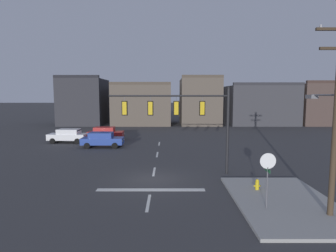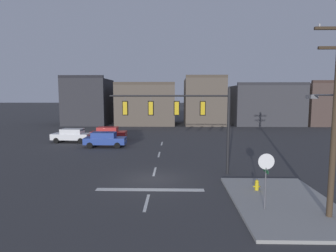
{
  "view_description": "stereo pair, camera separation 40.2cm",
  "coord_description": "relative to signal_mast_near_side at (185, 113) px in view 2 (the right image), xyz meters",
  "views": [
    {
      "loc": [
        1.02,
        -18.08,
        5.54
      ],
      "look_at": [
        0.94,
        3.77,
        3.17
      ],
      "focal_mm": 30.09,
      "sensor_mm": 36.0,
      "label": 1
    },
    {
      "loc": [
        1.42,
        -18.07,
        5.54
      ],
      "look_at": [
        0.94,
        3.77,
        3.17
      ],
      "focal_mm": 30.09,
      "sensor_mm": 36.0,
      "label": 2
    }
  ],
  "objects": [
    {
      "name": "ground_plane",
      "position": [
        -2.19,
        -1.62,
        -4.29
      ],
      "size": [
        400.0,
        400.0,
        0.0
      ],
      "primitive_type": "plane",
      "color": "#353538"
    },
    {
      "name": "sidewalk_near_corner",
      "position": [
        4.82,
        -5.62,
        -4.21
      ],
      "size": [
        5.0,
        8.0,
        0.15
      ],
      "primitive_type": "cube",
      "color": "gray",
      "rests_on": "ground"
    },
    {
      "name": "stop_bar_paint",
      "position": [
        -2.19,
        -3.62,
        -4.28
      ],
      "size": [
        6.4,
        0.5,
        0.01
      ],
      "primitive_type": "cube",
      "color": "silver",
      "rests_on": "ground"
    },
    {
      "name": "lane_centreline",
      "position": [
        -2.19,
        0.38,
        -4.28
      ],
      "size": [
        0.16,
        26.4,
        0.01
      ],
      "color": "silver",
      "rests_on": "ground"
    },
    {
      "name": "signal_mast_near_side",
      "position": [
        0.0,
        0.0,
        0.0
      ],
      "size": [
        8.43,
        0.43,
        6.17
      ],
      "color": "black",
      "rests_on": "ground"
    },
    {
      "name": "stop_sign",
      "position": [
        3.57,
        -6.63,
        -2.14
      ],
      "size": [
        0.76,
        0.64,
        2.83
      ],
      "color": "#56565B",
      "rests_on": "ground"
    },
    {
      "name": "car_lot_nearside",
      "position": [
        -12.98,
        13.17,
        -3.43
      ],
      "size": [
        4.52,
        2.07,
        1.61
      ],
      "color": "silver",
      "rests_on": "ground"
    },
    {
      "name": "car_lot_middle",
      "position": [
        -8.24,
        10.15,
        -3.43
      ],
      "size": [
        4.47,
        1.96,
        1.61
      ],
      "color": "navy",
      "rests_on": "ground"
    },
    {
      "name": "car_lot_farside",
      "position": [
        -9.04,
        15.26,
        -3.43
      ],
      "size": [
        4.48,
        1.98,
        1.61
      ],
      "color": "#A81E1E",
      "rests_on": "ground"
    },
    {
      "name": "utility_pole",
      "position": [
        6.19,
        -7.26,
        0.56
      ],
      "size": [
        2.2,
        2.65,
        8.93
      ],
      "color": "#423323",
      "rests_on": "ground"
    },
    {
      "name": "fire_hydrant",
      "position": [
        3.97,
        -3.96,
        -3.96
      ],
      "size": [
        0.4,
        0.3,
        0.75
      ],
      "color": "gold",
      "rests_on": "ground"
    },
    {
      "name": "building_row",
      "position": [
        4.95,
        34.78,
        -0.33
      ],
      "size": [
        52.66,
        10.19,
        9.15
      ],
      "color": "#2D2D33",
      "rests_on": "ground"
    }
  ]
}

